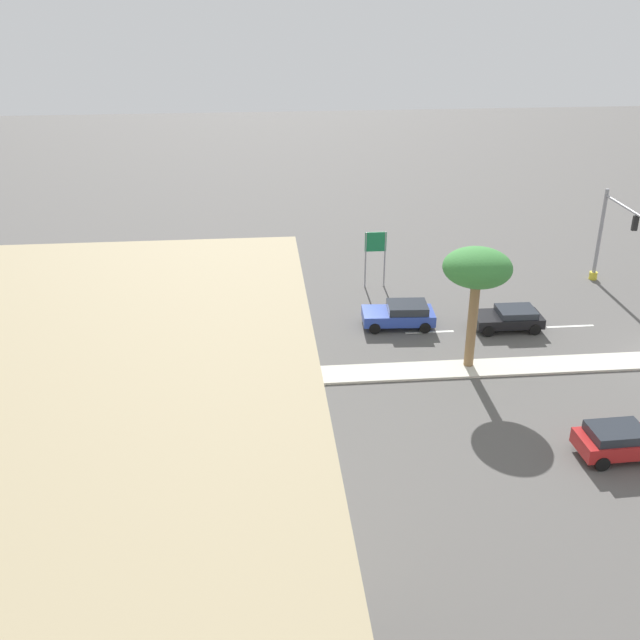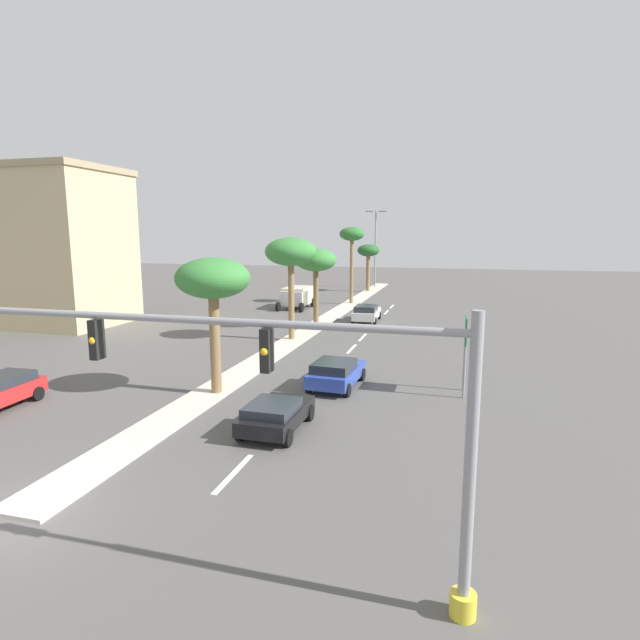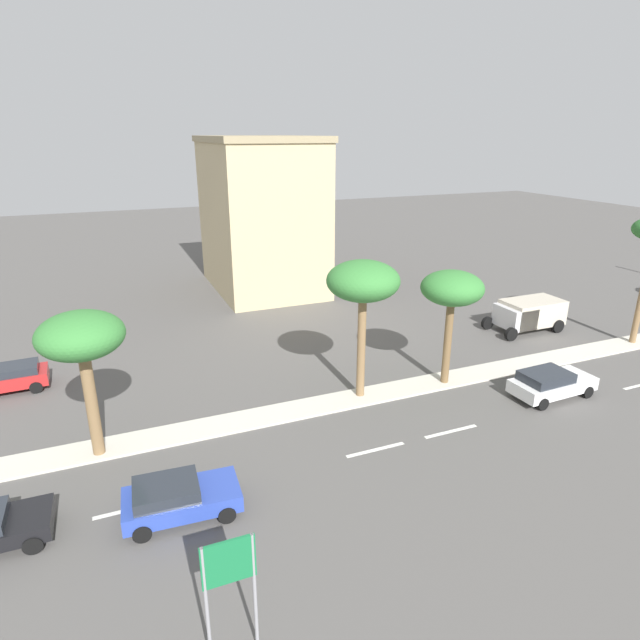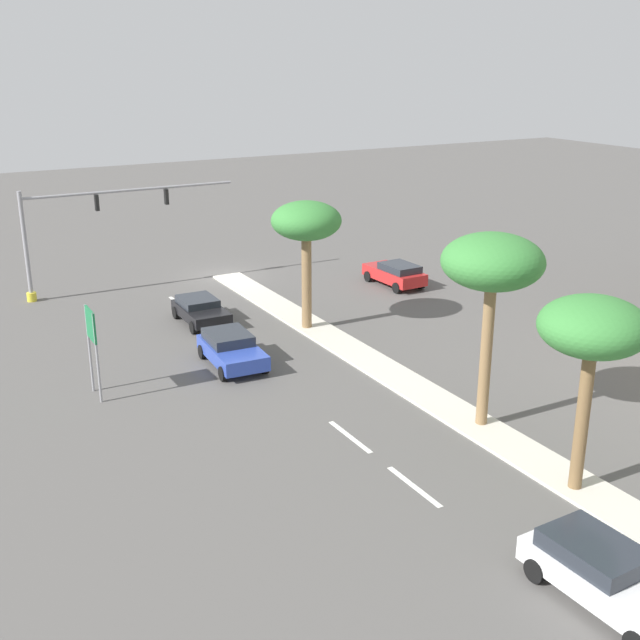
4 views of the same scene
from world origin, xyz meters
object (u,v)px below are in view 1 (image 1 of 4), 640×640
at_px(sedan_red_outboard, 624,440).
at_px(sedan_white_left, 49,342).
at_px(traffic_signal_gantry, 622,238).
at_px(palm_tree_leading, 477,270).
at_px(sedan_blue_trailing, 400,314).
at_px(palm_tree_left, 214,267).
at_px(palm_tree_right, 108,284).
at_px(directional_road_sign, 375,248).
at_px(sedan_black_leading, 509,318).

bearing_deg(sedan_red_outboard, sedan_white_left, 66.22).
bearing_deg(traffic_signal_gantry, palm_tree_leading, 125.61).
bearing_deg(sedan_blue_trailing, sedan_white_left, 95.67).
bearing_deg(sedan_red_outboard, palm_tree_left, 65.47).
distance_m(traffic_signal_gantry, sedan_white_left, 34.05).
bearing_deg(palm_tree_right, sedan_white_left, 51.11).
xyz_separation_m(directional_road_sign, palm_tree_leading, (-11.27, -3.13, 2.71)).
height_order(palm_tree_leading, palm_tree_left, palm_tree_left).
bearing_deg(palm_tree_right, directional_road_sign, -52.04).
relative_size(traffic_signal_gantry, sedan_white_left, 2.73).
bearing_deg(directional_road_sign, palm_tree_leading, -164.47).
height_order(sedan_blue_trailing, sedan_red_outboard, same).
relative_size(traffic_signal_gantry, sedan_blue_trailing, 2.97).
bearing_deg(palm_tree_leading, traffic_signal_gantry, -54.39).
relative_size(palm_tree_leading, sedan_black_leading, 1.64).
height_order(traffic_signal_gantry, palm_tree_left, palm_tree_left).
xyz_separation_m(directional_road_sign, sedan_blue_trailing, (-6.08, -0.52, -1.90)).
distance_m(palm_tree_leading, sedan_red_outboard, 10.43).
relative_size(palm_tree_leading, sedan_red_outboard, 1.50).
bearing_deg(directional_road_sign, palm_tree_right, 127.96).
distance_m(traffic_signal_gantry, directional_road_sign, 15.10).
bearing_deg(palm_tree_leading, sedan_black_leading, -39.61).
bearing_deg(sedan_black_leading, traffic_signal_gantry, -63.42).
height_order(palm_tree_left, sedan_black_leading, palm_tree_left).
height_order(palm_tree_right, sedan_red_outboard, palm_tree_right).
bearing_deg(sedan_blue_trailing, traffic_signal_gantry, -77.55).
distance_m(palm_tree_left, sedan_red_outboard, 19.52).
bearing_deg(traffic_signal_gantry, sedan_red_outboard, 156.31).
xyz_separation_m(sedan_blue_trailing, sedan_black_leading, (-0.90, -6.15, -0.07)).
relative_size(sedan_white_left, sedan_black_leading, 1.18).
bearing_deg(sedan_black_leading, sedan_red_outboard, -176.39).
relative_size(palm_tree_left, sedan_blue_trailing, 1.71).
relative_size(directional_road_sign, sedan_black_leading, 0.96).
xyz_separation_m(sedan_black_leading, sedan_red_outboard, (-12.58, -0.79, 0.07)).
xyz_separation_m(palm_tree_right, sedan_black_leading, (4.39, -21.26, -4.68)).
height_order(directional_road_sign, sedan_white_left, directional_road_sign).
xyz_separation_m(palm_tree_right, sedan_white_left, (3.38, 4.19, -4.58)).
bearing_deg(palm_tree_right, sedan_blue_trailing, -70.69).
bearing_deg(palm_tree_left, sedan_white_left, 67.62).
relative_size(sedan_blue_trailing, sedan_black_leading, 1.09).
bearing_deg(sedan_white_left, traffic_signal_gantry, -81.42).
bearing_deg(palm_tree_left, palm_tree_leading, -87.71).
distance_m(sedan_white_left, sedan_black_leading, 25.46).
bearing_deg(sedan_black_leading, sedan_blue_trailing, 81.66).
xyz_separation_m(traffic_signal_gantry, palm_tree_leading, (-8.33, 11.63, 1.54)).
distance_m(directional_road_sign, sedan_black_leading, 9.86).
xyz_separation_m(palm_tree_right, sedan_blue_trailing, (5.29, -15.10, -4.61)).
relative_size(palm_tree_right, sedan_white_left, 1.38).
distance_m(directional_road_sign, palm_tree_leading, 12.01).
relative_size(traffic_signal_gantry, sedan_black_leading, 3.22).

